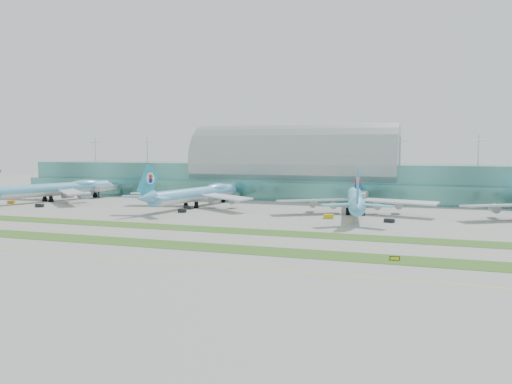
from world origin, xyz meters
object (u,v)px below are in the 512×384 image
(airliner_a, at_px, (56,188))
(airliner_b, at_px, (196,193))
(airliner_c, at_px, (355,199))
(taxiway_sign_east, at_px, (395,258))
(terminal, at_px, (295,173))

(airliner_a, height_order, airliner_b, airliner_a)
(airliner_a, xyz_separation_m, airliner_b, (85.48, -1.40, -0.13))
(airliner_c, bearing_deg, airliner_a, 170.63)
(airliner_a, height_order, airliner_c, airliner_a)
(airliner_b, bearing_deg, airliner_a, -169.99)
(airliner_b, xyz_separation_m, taxiway_sign_east, (98.80, -92.22, -6.20))
(airliner_c, relative_size, taxiway_sign_east, 30.00)
(airliner_b, bearing_deg, airliner_c, 9.27)
(terminal, xyz_separation_m, airliner_c, (44.03, -67.58, -7.53))
(airliner_a, distance_m, taxiway_sign_east, 206.80)
(taxiway_sign_east, bearing_deg, airliner_b, 131.06)
(terminal, height_order, airliner_b, terminal)
(airliner_a, bearing_deg, airliner_c, 18.67)
(terminal, relative_size, airliner_c, 4.32)
(airliner_c, bearing_deg, taxiway_sign_east, -84.90)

